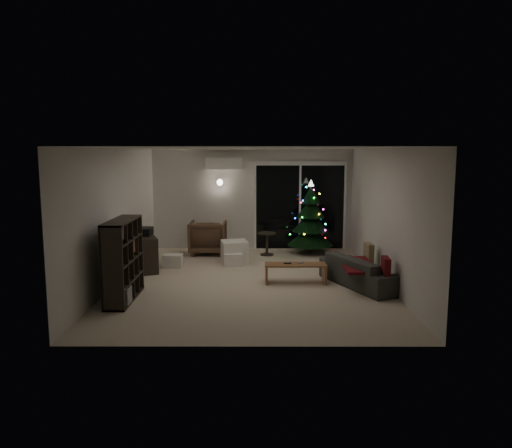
{
  "coord_description": "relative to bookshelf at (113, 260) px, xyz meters",
  "views": [
    {
      "loc": [
        0.12,
        -9.25,
        2.43
      ],
      "look_at": [
        0.1,
        0.3,
        1.05
      ],
      "focal_mm": 35.0,
      "sensor_mm": 36.0,
      "label": 1
    }
  ],
  "objects": [
    {
      "name": "room",
      "position": [
        2.71,
        2.72,
        0.34
      ],
      "size": [
        6.5,
        7.51,
        2.6
      ],
      "color": "beige",
      "rests_on": "ground"
    },
    {
      "name": "bookshelf",
      "position": [
        0.0,
        0.0,
        0.0
      ],
      "size": [
        0.46,
        1.37,
        1.34
      ],
      "primitive_type": null,
      "rotation": [
        0.0,
        0.0,
        0.09
      ],
      "color": "black",
      "rests_on": "floor"
    },
    {
      "name": "media_cabinet",
      "position": [
        0.0,
        2.15,
        -0.31
      ],
      "size": [
        0.82,
        1.24,
        0.73
      ],
      "primitive_type": "cube",
      "rotation": [
        0.0,
        0.0,
        0.37
      ],
      "color": "black",
      "rests_on": "floor"
    },
    {
      "name": "stereo",
      "position": [
        0.0,
        2.15,
        0.13
      ],
      "size": [
        0.37,
        0.44,
        0.15
      ],
      "primitive_type": "cube",
      "color": "black",
      "rests_on": "media_cabinet"
    },
    {
      "name": "armchair",
      "position": [
        1.19,
        3.77,
        -0.27
      ],
      "size": [
        0.86,
        0.88,
        0.8
      ],
      "primitive_type": "imported",
      "rotation": [
        0.0,
        0.0,
        3.14
      ],
      "color": "brown",
      "rests_on": "floor"
    },
    {
      "name": "ottoman",
      "position": [
        1.87,
        2.78,
        -0.43
      ],
      "size": [
        0.64,
        0.64,
        0.49
      ],
      "primitive_type": "cube",
      "rotation": [
        0.0,
        0.0,
        0.2
      ],
      "color": "silver",
      "rests_on": "floor"
    },
    {
      "name": "cardboard_box_a",
      "position": [
        0.58,
        2.35,
        -0.53
      ],
      "size": [
        0.4,
        0.31,
        0.27
      ],
      "primitive_type": "cube",
      "rotation": [
        0.0,
        0.0,
        -0.04
      ],
      "color": "silver",
      "rests_on": "floor"
    },
    {
      "name": "cardboard_box_b",
      "position": [
        1.86,
        2.5,
        -0.54
      ],
      "size": [
        0.4,
        0.31,
        0.27
      ],
      "primitive_type": "cube",
      "rotation": [
        0.0,
        0.0,
        0.05
      ],
      "color": "silver",
      "rests_on": "floor"
    },
    {
      "name": "side_table",
      "position": [
        2.61,
        3.62,
        -0.4
      ],
      "size": [
        0.57,
        0.57,
        0.54
      ],
      "primitive_type": "cylinder",
      "rotation": [
        0.0,
        0.0,
        -0.41
      ],
      "color": "black",
      "rests_on": "floor"
    },
    {
      "name": "floor_lamp",
      "position": [
        1.44,
        4.52,
        0.18
      ],
      "size": [
        0.27,
        0.27,
        1.7
      ],
      "primitive_type": "cylinder",
      "color": "black",
      "rests_on": "floor"
    },
    {
      "name": "sofa",
      "position": [
        4.3,
        0.87,
        -0.4
      ],
      "size": [
        1.42,
        2.0,
        0.54
      ],
      "primitive_type": "imported",
      "rotation": [
        0.0,
        0.0,
        1.99
      ],
      "color": "black",
      "rests_on": "floor"
    },
    {
      "name": "sofa_throw",
      "position": [
        4.2,
        0.87,
        -0.28
      ],
      "size": [
        0.58,
        1.34,
        0.04
      ],
      "primitive_type": "cube",
      "color": "#600713",
      "rests_on": "sofa"
    },
    {
      "name": "cushion_a",
      "position": [
        4.55,
        1.52,
        -0.18
      ],
      "size": [
        0.14,
        0.37,
        0.36
      ],
      "primitive_type": "cube",
      "rotation": [
        0.0,
        0.0,
        0.09
      ],
      "color": "#938459",
      "rests_on": "sofa"
    },
    {
      "name": "cushion_b",
      "position": [
        4.55,
        0.22,
        -0.18
      ],
      "size": [
        0.13,
        0.36,
        0.36
      ],
      "primitive_type": "cube",
      "rotation": [
        0.0,
        0.0,
        -0.07
      ],
      "color": "#600713",
      "rests_on": "sofa"
    },
    {
      "name": "coffee_table",
      "position": [
        3.09,
        1.08,
        -0.49
      ],
      "size": [
        1.15,
        0.41,
        0.36
      ],
      "primitive_type": null,
      "rotation": [
        0.0,
        0.0,
        0.01
      ],
      "color": "#A7663F",
      "rests_on": "floor"
    },
    {
      "name": "remote_a",
      "position": [
        2.94,
        1.08,
        -0.3
      ],
      "size": [
        0.14,
        0.04,
        0.02
      ],
      "primitive_type": "cube",
      "color": "black",
      "rests_on": "coffee_table"
    },
    {
      "name": "remote_b",
      "position": [
        3.19,
        1.13,
        -0.3
      ],
      "size": [
        0.14,
        0.08,
        0.02
      ],
      "primitive_type": "cube",
      "rotation": [
        0.0,
        0.0,
        0.35
      ],
      "color": "slate",
      "rests_on": "coffee_table"
    },
    {
      "name": "christmas_tree",
      "position": [
        3.66,
        3.84,
        0.22
      ],
      "size": [
        1.34,
        1.34,
        1.77
      ],
      "primitive_type": "cone",
      "rotation": [
        0.0,
        0.0,
        -0.26
      ],
      "color": "black",
      "rests_on": "floor"
    }
  ]
}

